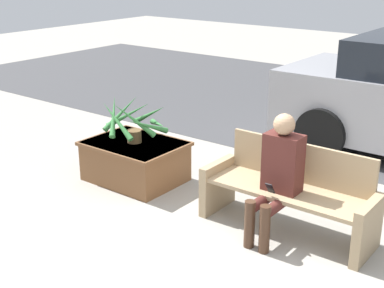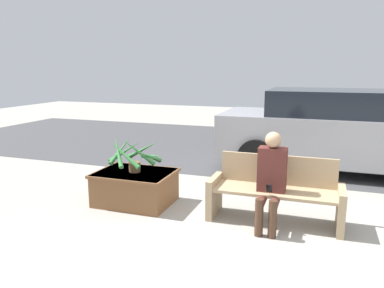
{
  "view_description": "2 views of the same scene",
  "coord_description": "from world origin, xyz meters",
  "px_view_note": "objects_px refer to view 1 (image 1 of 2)",
  "views": [
    {
      "loc": [
        2.17,
        -3.89,
        2.63
      ],
      "look_at": [
        -1.38,
        0.74,
        0.57
      ],
      "focal_mm": 50.0,
      "sensor_mm": 36.0,
      "label": 1
    },
    {
      "loc": [
        0.51,
        -4.32,
        2.03
      ],
      "look_at": [
        -1.29,
        0.82,
        0.92
      ],
      "focal_mm": 35.0,
      "sensor_mm": 36.0,
      "label": 2
    }
  ],
  "objects_px": {
    "planter_box": "(135,160)",
    "potted_plant": "(134,121)",
    "person_seated": "(278,173)",
    "bench": "(289,192)"
  },
  "relations": [
    {
      "from": "person_seated",
      "to": "potted_plant",
      "type": "xyz_separation_m",
      "value": [
        -2.06,
        0.18,
        0.09
      ]
    },
    {
      "from": "bench",
      "to": "potted_plant",
      "type": "distance_m",
      "value": 2.12
    },
    {
      "from": "person_seated",
      "to": "planter_box",
      "type": "distance_m",
      "value": 2.1
    },
    {
      "from": "planter_box",
      "to": "potted_plant",
      "type": "xyz_separation_m",
      "value": [
        -0.01,
        0.01,
        0.49
      ]
    },
    {
      "from": "bench",
      "to": "potted_plant",
      "type": "xyz_separation_m",
      "value": [
        -2.1,
        -0.01,
        0.35
      ]
    },
    {
      "from": "bench",
      "to": "person_seated",
      "type": "distance_m",
      "value": 0.33
    },
    {
      "from": "planter_box",
      "to": "potted_plant",
      "type": "bearing_deg",
      "value": 125.91
    },
    {
      "from": "potted_plant",
      "to": "bench",
      "type": "bearing_deg",
      "value": 0.37
    },
    {
      "from": "person_seated",
      "to": "planter_box",
      "type": "height_order",
      "value": "person_seated"
    },
    {
      "from": "bench",
      "to": "person_seated",
      "type": "bearing_deg",
      "value": -101.2
    }
  ]
}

